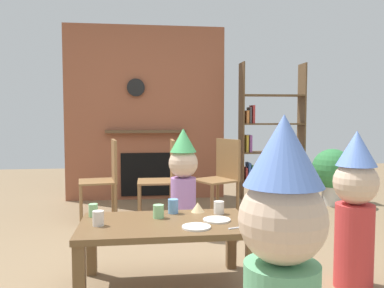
# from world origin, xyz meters

# --- Properties ---
(ground_plane) EXTENTS (12.00, 12.00, 0.00)m
(ground_plane) POSITION_xyz_m (0.00, 0.00, 0.00)
(ground_plane) COLOR #846B4C
(brick_fireplace_feature) EXTENTS (2.20, 0.28, 2.40)m
(brick_fireplace_feature) POSITION_xyz_m (-0.22, 2.60, 1.19)
(brick_fireplace_feature) COLOR #935138
(brick_fireplace_feature) RESTS_ON ground_plane
(bookshelf) EXTENTS (0.90, 0.28, 1.90)m
(bookshelf) POSITION_xyz_m (1.47, 2.40, 0.88)
(bookshelf) COLOR brown
(bookshelf) RESTS_ON ground_plane
(coffee_table) EXTENTS (1.13, 0.66, 0.45)m
(coffee_table) POSITION_xyz_m (-0.13, -0.39, 0.38)
(coffee_table) COLOR brown
(coffee_table) RESTS_ON ground_plane
(paper_cup_near_left) EXTENTS (0.06, 0.06, 0.09)m
(paper_cup_near_left) POSITION_xyz_m (-0.63, -0.18, 0.50)
(paper_cup_near_left) COLOR #8CD18C
(paper_cup_near_left) RESTS_ON coffee_table
(paper_cup_near_right) EXTENTS (0.07, 0.07, 0.09)m
(paper_cup_near_right) POSITION_xyz_m (0.27, -0.21, 0.50)
(paper_cup_near_right) COLOR silver
(paper_cup_near_right) RESTS_ON coffee_table
(paper_cup_center) EXTENTS (0.07, 0.07, 0.10)m
(paper_cup_center) POSITION_xyz_m (-0.06, -0.15, 0.50)
(paper_cup_center) COLOR #669EE0
(paper_cup_center) RESTS_ON coffee_table
(paper_cup_far_left) EXTENTS (0.07, 0.07, 0.10)m
(paper_cup_far_left) POSITION_xyz_m (-0.57, -0.42, 0.50)
(paper_cup_far_left) COLOR silver
(paper_cup_far_left) RESTS_ON coffee_table
(paper_cup_far_right) EXTENTS (0.08, 0.08, 0.09)m
(paper_cup_far_right) POSITION_xyz_m (-0.17, -0.28, 0.50)
(paper_cup_far_right) COLOR #8CD18C
(paper_cup_far_right) RESTS_ON coffee_table
(paper_plate_front) EXTENTS (0.18, 0.18, 0.01)m
(paper_plate_front) POSITION_xyz_m (0.06, -0.55, 0.46)
(paper_plate_front) COLOR white
(paper_plate_front) RESTS_ON coffee_table
(paper_plate_rear) EXTENTS (0.19, 0.19, 0.01)m
(paper_plate_rear) POSITION_xyz_m (0.22, -0.40, 0.46)
(paper_plate_rear) COLOR white
(paper_plate_rear) RESTS_ON coffee_table
(birthday_cake_slice) EXTENTS (0.10, 0.10, 0.07)m
(birthday_cake_slice) POSITION_xyz_m (0.12, -0.14, 0.49)
(birthday_cake_slice) COLOR #EAC68C
(birthday_cake_slice) RESTS_ON coffee_table
(table_fork) EXTENTS (0.15, 0.06, 0.01)m
(table_fork) POSITION_xyz_m (0.33, -0.59, 0.45)
(table_fork) COLOR silver
(table_fork) RESTS_ON coffee_table
(child_with_cone_hat) EXTENTS (0.32, 0.32, 1.17)m
(child_with_cone_hat) POSITION_xyz_m (0.22, -1.65, 0.62)
(child_with_cone_hat) COLOR #66B27F
(child_with_cone_hat) RESTS_ON ground_plane
(child_in_pink) EXTENTS (0.29, 0.29, 1.07)m
(child_in_pink) POSITION_xyz_m (1.13, -0.54, 0.56)
(child_in_pink) COLOR #D13838
(child_in_pink) RESTS_ON ground_plane
(child_by_the_chairs) EXTENTS (0.29, 0.29, 1.04)m
(child_by_the_chairs) POSITION_xyz_m (0.12, 0.83, 0.55)
(child_by_the_chairs) COLOR #B27FCC
(child_by_the_chairs) RESTS_ON ground_plane
(dining_chair_left) EXTENTS (0.46, 0.46, 0.90)m
(dining_chair_left) POSITION_xyz_m (-0.68, 1.44, 0.51)
(dining_chair_left) COLOR olive
(dining_chair_left) RESTS_ON ground_plane
(dining_chair_middle) EXTENTS (0.41, 0.41, 0.90)m
(dining_chair_middle) POSITION_xyz_m (-0.04, 1.34, 0.51)
(dining_chair_middle) COLOR olive
(dining_chair_middle) RESTS_ON ground_plane
(dining_chair_right) EXTENTS (0.54, 0.54, 0.90)m
(dining_chair_right) POSITION_xyz_m (0.61, 1.38, 0.51)
(dining_chair_right) COLOR olive
(dining_chair_right) RESTS_ON ground_plane
(potted_plant_tall) EXTENTS (0.52, 0.52, 0.74)m
(potted_plant_tall) POSITION_xyz_m (2.18, 1.84, 0.44)
(potted_plant_tall) COLOR beige
(potted_plant_tall) RESTS_ON ground_plane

